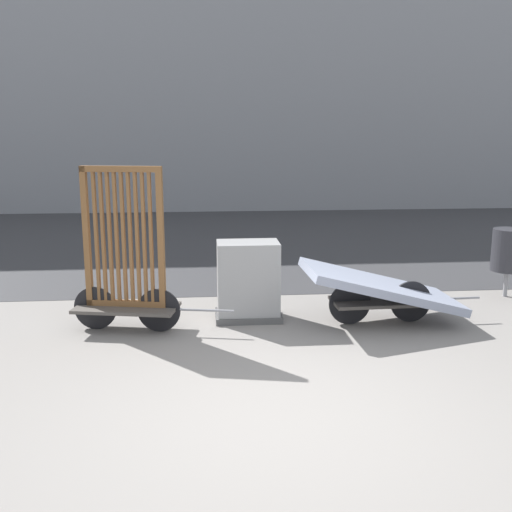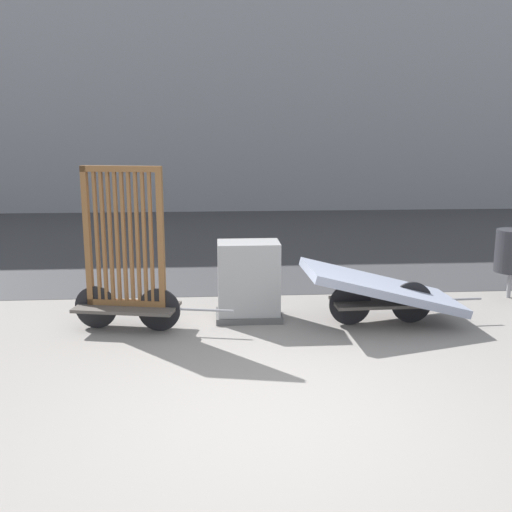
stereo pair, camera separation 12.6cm
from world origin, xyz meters
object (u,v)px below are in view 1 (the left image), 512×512
object	(u,v)px
bike_cart_with_mattress	(381,289)
utility_cabinet	(248,284)
bike_cart_with_bedframe	(126,272)
trash_bin	(509,250)

from	to	relation	value
bike_cart_with_mattress	utility_cabinet	bearing A→B (deg)	166.98
bike_cart_with_bedframe	bike_cart_with_mattress	xyz separation A→B (m)	(3.14, 0.00, -0.29)
bike_cart_with_bedframe	utility_cabinet	xyz separation A→B (m)	(1.49, 0.32, -0.27)
utility_cabinet	trash_bin	bearing A→B (deg)	10.62
utility_cabinet	trash_bin	xyz separation A→B (m)	(3.83, 0.72, 0.22)
bike_cart_with_bedframe	utility_cabinet	bearing A→B (deg)	23.79
utility_cabinet	bike_cart_with_bedframe	bearing A→B (deg)	-167.82
trash_bin	bike_cart_with_mattress	bearing A→B (deg)	-154.56
bike_cart_with_mattress	utility_cabinet	xyz separation A→B (m)	(-1.65, 0.32, 0.02)
bike_cart_with_mattress	trash_bin	distance (m)	2.43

